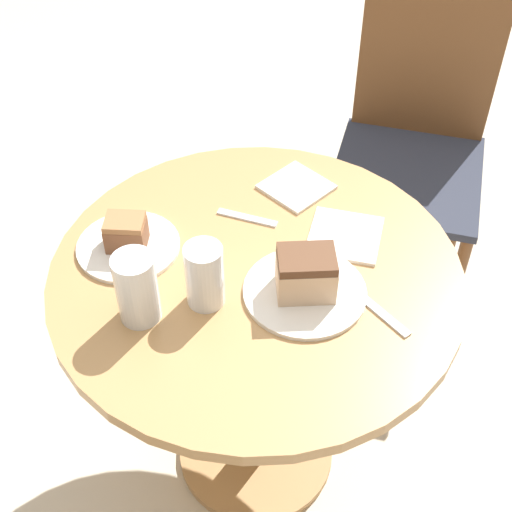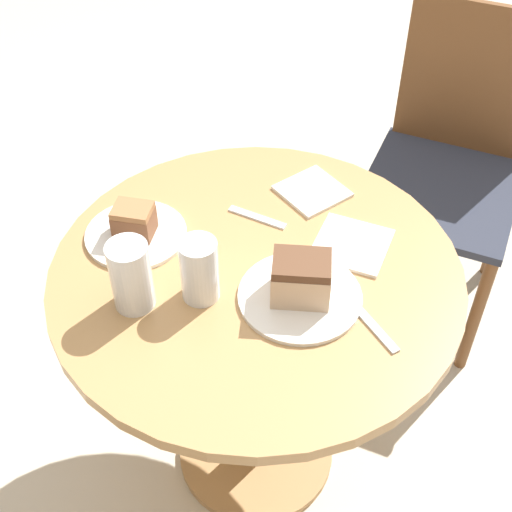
{
  "view_description": "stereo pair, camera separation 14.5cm",
  "coord_description": "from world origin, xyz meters",
  "px_view_note": "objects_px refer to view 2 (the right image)",
  "views": [
    {
      "loc": [
        0.44,
        -0.93,
        1.79
      ],
      "look_at": [
        0.0,
        0.0,
        0.77
      ],
      "focal_mm": 50.0,
      "sensor_mm": 36.0,
      "label": 1
    },
    {
      "loc": [
        0.57,
        -0.86,
        1.79
      ],
      "look_at": [
        0.0,
        0.0,
        0.77
      ],
      "focal_mm": 50.0,
      "sensor_mm": 36.0,
      "label": 2
    }
  ],
  "objects_px": {
    "chair": "(448,167)",
    "cake_slice_far": "(134,220)",
    "glass_water": "(131,279)",
    "cake_slice_near": "(301,278)",
    "plate_near": "(300,296)",
    "plate_far": "(136,234)",
    "glass_lemonade": "(200,273)"
  },
  "relations": [
    {
      "from": "cake_slice_near",
      "to": "plate_far",
      "type": "bearing_deg",
      "value": -174.15
    },
    {
      "from": "plate_far",
      "to": "cake_slice_far",
      "type": "relative_size",
      "value": 2.17
    },
    {
      "from": "chair",
      "to": "glass_water",
      "type": "height_order",
      "value": "chair"
    },
    {
      "from": "cake_slice_far",
      "to": "plate_far",
      "type": "bearing_deg",
      "value": -90.0
    },
    {
      "from": "plate_near",
      "to": "glass_lemonade",
      "type": "xyz_separation_m",
      "value": [
        -0.17,
        -0.1,
        0.06
      ]
    },
    {
      "from": "plate_near",
      "to": "glass_lemonade",
      "type": "distance_m",
      "value": 0.21
    },
    {
      "from": "cake_slice_far",
      "to": "glass_lemonade",
      "type": "relative_size",
      "value": 0.73
    },
    {
      "from": "plate_near",
      "to": "glass_water",
      "type": "relative_size",
      "value": 1.63
    },
    {
      "from": "plate_far",
      "to": "chair",
      "type": "bearing_deg",
      "value": 67.15
    },
    {
      "from": "plate_near",
      "to": "cake_slice_near",
      "type": "height_order",
      "value": "cake_slice_near"
    },
    {
      "from": "chair",
      "to": "cake_slice_near",
      "type": "height_order",
      "value": "chair"
    },
    {
      "from": "plate_far",
      "to": "glass_lemonade",
      "type": "relative_size",
      "value": 1.58
    },
    {
      "from": "plate_near",
      "to": "cake_slice_far",
      "type": "xyz_separation_m",
      "value": [
        -0.39,
        -0.04,
        0.04
      ]
    },
    {
      "from": "plate_near",
      "to": "glass_water",
      "type": "distance_m",
      "value": 0.33
    },
    {
      "from": "cake_slice_far",
      "to": "glass_water",
      "type": "xyz_separation_m",
      "value": [
        0.12,
        -0.15,
        0.02
      ]
    },
    {
      "from": "chair",
      "to": "cake_slice_far",
      "type": "xyz_separation_m",
      "value": [
        -0.39,
        -0.92,
        0.28
      ]
    },
    {
      "from": "chair",
      "to": "glass_water",
      "type": "bearing_deg",
      "value": -114.17
    },
    {
      "from": "chair",
      "to": "plate_far",
      "type": "relative_size",
      "value": 4.25
    },
    {
      "from": "plate_near",
      "to": "glass_water",
      "type": "xyz_separation_m",
      "value": [
        -0.27,
        -0.19,
        0.06
      ]
    },
    {
      "from": "glass_water",
      "to": "cake_slice_near",
      "type": "bearing_deg",
      "value": 35.45
    },
    {
      "from": "chair",
      "to": "glass_water",
      "type": "relative_size",
      "value": 6.17
    },
    {
      "from": "cake_slice_near",
      "to": "glass_water",
      "type": "height_order",
      "value": "glass_water"
    },
    {
      "from": "plate_near",
      "to": "plate_far",
      "type": "relative_size",
      "value": 1.13
    },
    {
      "from": "glass_lemonade",
      "to": "plate_near",
      "type": "bearing_deg",
      "value": 30.55
    },
    {
      "from": "chair",
      "to": "plate_near",
      "type": "xyz_separation_m",
      "value": [
        0.0,
        -0.88,
        0.24
      ]
    },
    {
      "from": "plate_far",
      "to": "cake_slice_far",
      "type": "distance_m",
      "value": 0.04
    },
    {
      "from": "cake_slice_far",
      "to": "glass_water",
      "type": "height_order",
      "value": "glass_water"
    },
    {
      "from": "cake_slice_far",
      "to": "glass_lemonade",
      "type": "height_order",
      "value": "glass_lemonade"
    },
    {
      "from": "glass_lemonade",
      "to": "glass_water",
      "type": "height_order",
      "value": "glass_water"
    },
    {
      "from": "plate_near",
      "to": "plate_far",
      "type": "distance_m",
      "value": 0.39
    },
    {
      "from": "cake_slice_near",
      "to": "glass_water",
      "type": "xyz_separation_m",
      "value": [
        -0.27,
        -0.19,
        0.01
      ]
    },
    {
      "from": "glass_water",
      "to": "cake_slice_far",
      "type": "bearing_deg",
      "value": 129.91
    }
  ]
}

